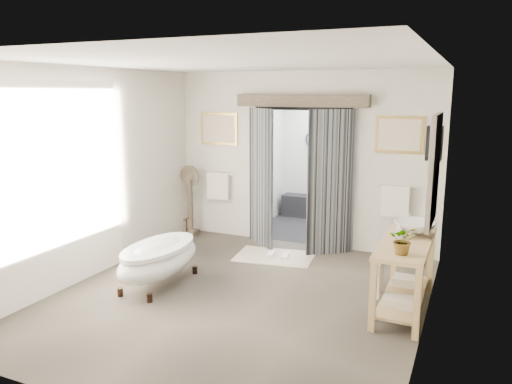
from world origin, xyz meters
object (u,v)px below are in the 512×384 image
at_px(clawfoot_tub, 159,258).
at_px(basin, 415,228).
at_px(rug, 275,256).
at_px(vanity, 403,268).

distance_m(clawfoot_tub, basin, 3.32).
xyz_separation_m(clawfoot_tub, basin, (3.17, 0.82, 0.57)).
bearing_deg(rug, clawfoot_tub, -120.57).
height_order(clawfoot_tub, basin, basin).
distance_m(vanity, rug, 2.44).
xyz_separation_m(rug, basin, (2.17, -0.87, 0.93)).
bearing_deg(rug, vanity, -28.96).
xyz_separation_m(vanity, basin, (0.08, 0.29, 0.43)).
bearing_deg(vanity, clawfoot_tub, -170.26).
bearing_deg(basin, vanity, -91.28).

